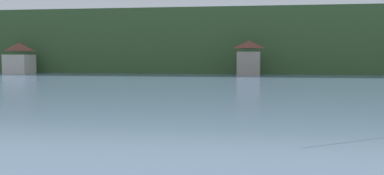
{
  "coord_description": "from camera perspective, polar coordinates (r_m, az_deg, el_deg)",
  "views": [
    {
      "loc": [
        4.52,
        16.98,
        4.44
      ],
      "look_at": [
        0.0,
        44.15,
        2.51
      ],
      "focal_mm": 43.9,
      "sensor_mm": 36.0,
      "label": 1
    }
  ],
  "objects": [
    {
      "name": "shore_building_westcentral",
      "position": [
        101.7,
        6.91,
        3.53
      ],
      "size": [
        5.09,
        5.02,
        7.47
      ],
      "color": "gray",
      "rests_on": "ground_plane"
    },
    {
      "name": "wooded_hillside",
      "position": [
        148.85,
        6.38,
        4.82
      ],
      "size": [
        352.0,
        73.43,
        29.27
      ],
      "color": "#38562D",
      "rests_on": "ground_plane"
    },
    {
      "name": "shore_building_west",
      "position": [
        117.39,
        -20.25,
        3.33
      ],
      "size": [
        5.84,
        5.89,
        7.25
      ],
      "color": "beige",
      "rests_on": "ground_plane"
    }
  ]
}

